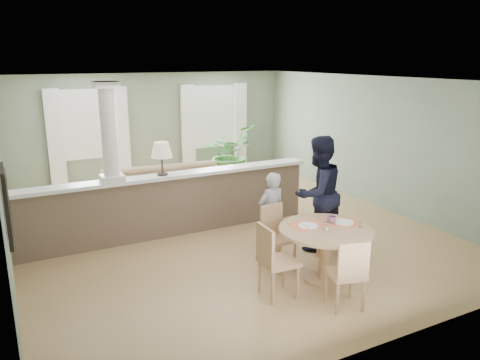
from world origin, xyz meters
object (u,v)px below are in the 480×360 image
chair_far_boy (276,233)px  child_person (271,213)px  chair_near (348,271)px  houseplant (229,154)px  dining_table (325,239)px  chair_side (274,258)px  man_person (318,194)px  sofa (166,192)px  chair_far_man (327,223)px

chair_far_boy → child_person: 0.50m
chair_near → houseplant: bearing=-88.3°
dining_table → chair_side: (-0.89, -0.08, -0.07)m
dining_table → man_person: size_ratio=0.69×
sofa → man_person: size_ratio=1.65×
chair_far_man → chair_side: size_ratio=0.88×
chair_far_boy → chair_near: (0.11, -1.51, 0.00)m
chair_near → man_person: (0.83, 1.77, 0.42)m
chair_far_boy → child_person: (0.18, 0.44, 0.15)m
chair_far_boy → chair_side: chair_side is taller
houseplant → man_person: size_ratio=0.77×
sofa → dining_table: 3.95m
chair_far_man → child_person: child_person is taller
child_person → chair_near: bearing=81.6°
chair_near → man_person: 2.00m
houseplant → chair_side: bearing=-110.5°
chair_far_boy → man_person: man_person is taller
chair_far_boy → chair_far_man: chair_far_boy is taller
sofa → houseplant: (2.23, 1.70, 0.27)m
chair_side → man_person: bearing=-51.4°
chair_near → child_person: size_ratio=0.70×
chair_near → chair_side: size_ratio=0.94×
chair_far_boy → chair_far_man: 1.00m
dining_table → man_person: bearing=59.2°
chair_far_man → man_person: (-0.06, 0.18, 0.46)m
sofa → chair_far_boy: (0.67, -3.08, 0.06)m
houseplant → chair_far_man: bearing=-96.7°
houseplant → child_person: bearing=-107.5°
dining_table → child_person: 1.19m
sofa → child_person: size_ratio=2.32×
dining_table → chair_near: 0.82m
chair_far_boy → dining_table: bearing=-71.4°
chair_far_man → chair_far_boy: bearing=-148.1°
chair_far_boy → man_person: 1.06m
sofa → man_person: 3.29m
chair_far_boy → chair_far_man: (1.00, 0.08, -0.03)m
chair_side → chair_far_man: bearing=-57.2°
houseplant → chair_far_boy: bearing=-108.0°
houseplant → chair_far_boy: (-1.55, -4.78, -0.20)m
houseplant → chair_near: bearing=-102.9°
houseplant → chair_far_man: (-0.55, -4.70, -0.24)m
chair_side → child_person: bearing=-27.2°
dining_table → chair_far_boy: bearing=115.2°
chair_side → child_person: (0.72, 1.26, 0.12)m
chair_far_man → sofa: bearing=146.7°
chair_near → dining_table: bearing=-92.4°
houseplant → child_person: 4.55m
child_person → houseplant: bearing=-113.8°
houseplant → dining_table: (-1.21, -5.52, -0.10)m
child_person → man_person: 0.83m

